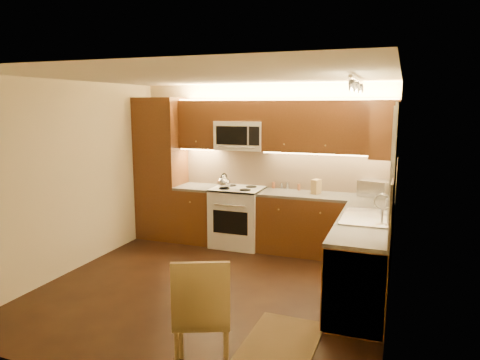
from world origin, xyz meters
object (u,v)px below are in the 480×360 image
at_px(stove, 238,217).
at_px(kettle, 224,181).
at_px(knife_block, 316,187).
at_px(sink, 366,211).
at_px(microwave, 241,135).
at_px(toaster_oven, 374,188).
at_px(soap_bottle, 389,201).
at_px(dining_chair, 202,313).

height_order(stove, kettle, kettle).
relative_size(stove, knife_block, 4.37).
bearing_deg(sink, microwave, 147.79).
relative_size(stove, toaster_oven, 2.34).
xyz_separation_m(sink, kettle, (-2.18, 0.99, 0.07)).
xyz_separation_m(toaster_oven, knife_block, (-0.81, -0.09, -0.01)).
bearing_deg(soap_bottle, kettle, 168.48).
bearing_deg(kettle, microwave, 70.92).
distance_m(stove, soap_bottle, 2.36).
height_order(stove, dining_chair, dining_chair).
distance_m(microwave, kettle, 0.75).
xyz_separation_m(knife_block, soap_bottle, (1.04, -0.59, -0.02)).
relative_size(toaster_oven, knife_block, 1.86).
height_order(soap_bottle, dining_chair, soap_bottle).
height_order(toaster_oven, soap_bottle, toaster_oven).
height_order(stove, microwave, microwave).
height_order(microwave, dining_chair, microwave).
distance_m(kettle, knife_block, 1.39).
height_order(sink, dining_chair, sink).
distance_m(stove, kettle, 0.62).
distance_m(stove, dining_chair, 3.36).
relative_size(stove, soap_bottle, 5.22).
relative_size(knife_block, soap_bottle, 1.19).
relative_size(kettle, soap_bottle, 1.37).
relative_size(stove, dining_chair, 0.90).
bearing_deg(stove, sink, -29.36).
distance_m(sink, soap_bottle, 0.64).
bearing_deg(knife_block, soap_bottle, -10.54).
xyz_separation_m(stove, knife_block, (1.20, 0.07, 0.55)).
bearing_deg(microwave, knife_block, -3.29).
bearing_deg(microwave, soap_bottle, -16.45).
bearing_deg(kettle, soap_bottle, 5.38).
bearing_deg(toaster_oven, kettle, -158.14).
xyz_separation_m(stove, kettle, (-0.18, -0.13, 0.58)).
xyz_separation_m(kettle, dining_chair, (1.08, -3.10, -0.53)).
xyz_separation_m(stove, dining_chair, (0.90, -3.23, 0.05)).
xyz_separation_m(microwave, sink, (2.00, -1.26, -0.74)).
bearing_deg(soap_bottle, stove, 164.49).
relative_size(sink, soap_bottle, 4.88).
bearing_deg(soap_bottle, microwave, 161.26).
bearing_deg(kettle, dining_chair, -56.28).
bearing_deg(kettle, toaster_oven, 22.09).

